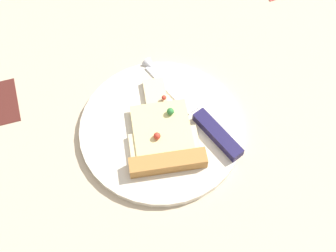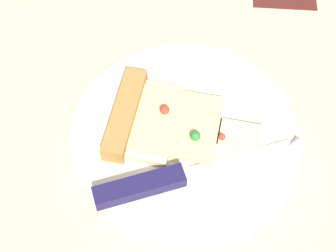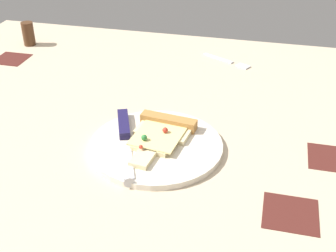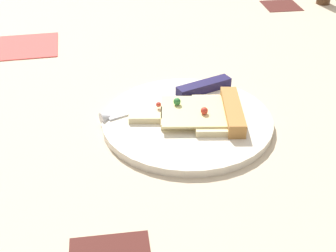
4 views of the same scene
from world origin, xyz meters
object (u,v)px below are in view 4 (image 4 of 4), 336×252
object	(u,v)px
plate	(187,121)
napkin	(27,46)
pizza_slice	(204,113)
knife	(181,94)

from	to	relation	value
plate	napkin	distance (cm)	44.82
plate	pizza_slice	xyz separation A→B (cm)	(0.33, 2.60, 1.41)
plate	knife	size ratio (longest dim) A/B	1.15
napkin	plate	bearing A→B (deg)	39.51
pizza_slice	napkin	xyz separation A→B (cm)	(-34.91, -31.11, -1.83)
plate	napkin	world-z (taller)	plate
knife	pizza_slice	bearing A→B (deg)	178.96
pizza_slice	knife	bearing A→B (deg)	27.84
pizza_slice	napkin	distance (cm)	46.79
pizza_slice	napkin	bearing A→B (deg)	49.07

